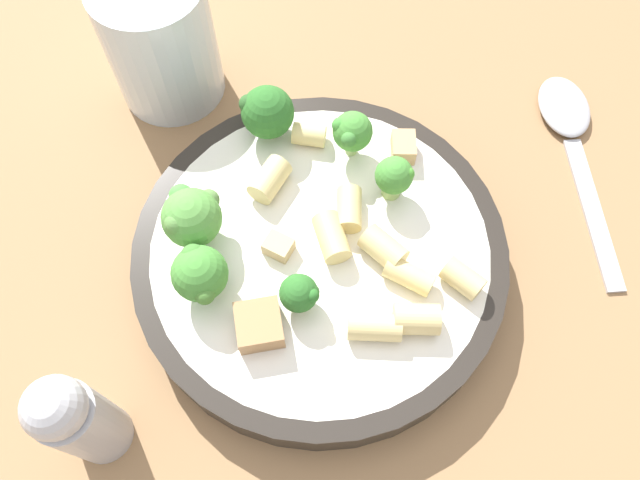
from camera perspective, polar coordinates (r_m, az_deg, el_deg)
ground_plane at (r=0.40m, az=-0.00°, el=-2.42°), size 2.00×2.00×0.00m
pasta_bowl at (r=0.39m, az=-0.00°, el=-1.41°), size 0.23×0.23×0.03m
broccoli_floret_0 at (r=0.37m, az=-11.70°, el=2.13°), size 0.04×0.04×0.04m
broccoli_floret_1 at (r=0.35m, az=-10.86°, el=-3.22°), size 0.03×0.03×0.04m
broccoli_floret_2 at (r=0.38m, az=6.87°, el=5.77°), size 0.02×0.02×0.03m
broccoli_floret_3 at (r=0.39m, az=2.92°, el=9.83°), size 0.03×0.03×0.03m
broccoli_floret_4 at (r=0.40m, az=-5.28°, el=11.50°), size 0.03×0.03×0.04m
broccoli_floret_5 at (r=0.35m, az=-1.84°, el=-4.93°), size 0.02×0.02×0.03m
rigatoni_0 at (r=0.41m, az=-1.00°, el=9.59°), size 0.03×0.02×0.01m
rigatoni_1 at (r=0.37m, az=12.93°, el=-3.44°), size 0.02×0.03×0.02m
rigatoni_2 at (r=0.36m, az=8.16°, el=-3.25°), size 0.03×0.03×0.01m
rigatoni_3 at (r=0.35m, az=8.80°, el=-7.17°), size 0.03×0.03×0.02m
rigatoni_4 at (r=0.39m, az=-4.63°, el=5.54°), size 0.03×0.03×0.02m
rigatoni_5 at (r=0.38m, az=2.67°, el=2.86°), size 0.02×0.03×0.02m
rigatoni_6 at (r=0.35m, az=5.01°, el=-7.96°), size 0.03×0.03×0.02m
rigatoni_7 at (r=0.37m, az=5.82°, el=-0.76°), size 0.03×0.03×0.02m
rigatoni_8 at (r=0.37m, az=1.17°, el=0.01°), size 0.02×0.03×0.02m
chicken_chunk_0 at (r=0.41m, az=7.61°, el=8.41°), size 0.02×0.02×0.01m
chicken_chunk_1 at (r=0.35m, az=-5.58°, el=-7.76°), size 0.03×0.03×0.02m
chicken_chunk_2 at (r=0.37m, az=-3.82°, el=-0.59°), size 0.02×0.02×0.01m
drinking_glass at (r=0.46m, az=-14.18°, el=16.66°), size 0.08×0.08×0.09m
pepper_shaker at (r=0.35m, az=-21.31°, el=-15.06°), size 0.03×0.03×0.09m
spoon at (r=0.48m, az=21.99°, el=9.13°), size 0.07×0.17×0.01m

